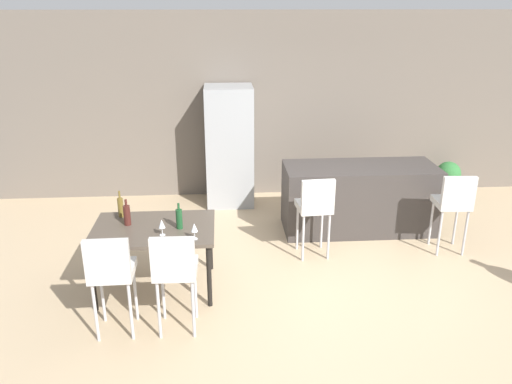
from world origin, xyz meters
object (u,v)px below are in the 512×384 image
object	(u,v)px
wine_bottle_far	(179,219)
wine_glass_middle	(162,224)
bar_chair_left	(315,205)
bar_chair_middle	(454,201)
kitchen_island	(359,198)
dining_table	(154,233)
wine_bottle_inner	(121,207)
dining_chair_far	(175,267)
wine_bottle_near	(127,215)
dining_chair_near	(111,269)
refrigerator	(229,146)
wine_glass_left	(194,228)
potted_plant	(448,176)

from	to	relation	value
wine_bottle_far	wine_glass_middle	size ratio (longest dim) A/B	1.64
bar_chair_left	bar_chair_middle	size ratio (longest dim) A/B	1.00
kitchen_island	dining_table	distance (m)	3.00
wine_bottle_inner	dining_chair_far	bearing A→B (deg)	-59.09
dining_table	wine_bottle_near	world-z (taller)	wine_bottle_near
dining_chair_near	dining_chair_far	bearing A→B (deg)	0.00
kitchen_island	bar_chair_left	size ratio (longest dim) A/B	1.97
wine_bottle_near	wine_glass_middle	bearing A→B (deg)	-36.06
refrigerator	dining_chair_near	bearing A→B (deg)	-108.93
bar_chair_middle	dining_chair_far	distance (m)	3.61
dining_table	refrigerator	distance (m)	2.72
dining_chair_near	wine_glass_left	xyz separation A→B (m)	(0.75, 0.50, 0.17)
bar_chair_left	wine_glass_middle	distance (m)	1.94
bar_chair_left	dining_chair_far	world-z (taller)	same
kitchen_island	wine_glass_middle	distance (m)	3.02
kitchen_island	potted_plant	distance (m)	2.12
wine_bottle_inner	refrigerator	xyz separation A→B (m)	(1.26, 2.25, 0.06)
bar_chair_middle	wine_bottle_inner	world-z (taller)	bar_chair_middle
wine_bottle_inner	bar_chair_left	bearing A→B (deg)	7.84
kitchen_island	bar_chair_middle	size ratio (longest dim) A/B	1.97
bar_chair_left	refrigerator	xyz separation A→B (m)	(-1.00, 1.94, 0.22)
dining_chair_near	refrigerator	size ratio (longest dim) A/B	0.57
dining_chair_far	potted_plant	world-z (taller)	dining_chair_far
wine_bottle_near	refrigerator	bearing A→B (deg)	65.06
dining_chair_near	wine_glass_middle	world-z (taller)	dining_chair_near
dining_chair_far	wine_glass_middle	world-z (taller)	dining_chair_far
wine_glass_middle	refrigerator	world-z (taller)	refrigerator
wine_bottle_far	refrigerator	distance (m)	2.68
bar_chair_middle	wine_bottle_near	size ratio (longest dim) A/B	3.60
wine_bottle_near	wine_glass_left	world-z (taller)	wine_bottle_near
kitchen_island	dining_chair_near	xyz separation A→B (m)	(-2.92, -2.24, 0.24)
kitchen_island	wine_glass_left	bearing A→B (deg)	-141.41
bar_chair_middle	wine_bottle_inner	xyz separation A→B (m)	(-3.99, -0.31, 0.16)
bar_chair_left	potted_plant	world-z (taller)	bar_chair_left
dining_chair_far	wine_glass_left	bearing A→B (deg)	71.88
bar_chair_middle	wine_bottle_far	xyz separation A→B (m)	(-3.31, -0.67, 0.15)
wine_bottle_far	refrigerator	size ratio (longest dim) A/B	0.16
refrigerator	dining_chair_far	bearing A→B (deg)	-99.70
wine_bottle_near	dining_table	bearing A→B (deg)	-17.68
wine_bottle_near	wine_bottle_far	xyz separation A→B (m)	(0.57, -0.13, -0.00)
wine_bottle_near	wine_bottle_inner	xyz separation A→B (m)	(-0.11, 0.23, 0.00)
bar_chair_middle	wine_bottle_near	world-z (taller)	bar_chair_middle
wine_bottle_inner	wine_glass_left	bearing A→B (deg)	-36.95
bar_chair_middle	bar_chair_left	bearing A→B (deg)	180.00
dining_chair_far	refrigerator	xyz separation A→B (m)	(0.58, 3.39, 0.22)
wine_bottle_near	dining_chair_near	bearing A→B (deg)	-90.58
kitchen_island	wine_glass_middle	world-z (taller)	kitchen_island
dining_table	dining_chair_far	world-z (taller)	dining_chair_far
dining_chair_near	wine_bottle_inner	world-z (taller)	dining_chair_near
kitchen_island	wine_glass_left	size ratio (longest dim) A/B	11.89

